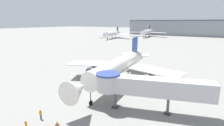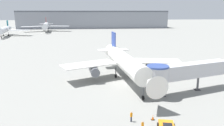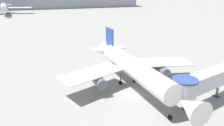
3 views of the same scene
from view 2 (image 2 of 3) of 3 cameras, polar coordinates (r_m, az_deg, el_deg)
ground_plane at (r=49.57m, az=2.66°, el=-5.41°), size 800.00×800.00×0.00m
main_airplane at (r=51.04m, az=3.42°, el=0.19°), size 30.00×34.02×10.27m
jet_bridge at (r=45.07m, az=18.14°, el=-2.02°), size 18.48×8.13×6.17m
traffic_cone_starboard_wing at (r=54.00m, az=15.83°, el=-4.01°), size 0.37×0.37×0.61m
traffic_cone_near_nose at (r=34.28m, az=10.63°, el=-13.78°), size 0.50×0.50×0.83m
ground_crew_marshaller at (r=33.09m, az=5.05°, el=-13.59°), size 0.36×0.30×1.62m
ground_crew_wing_walker at (r=30.68m, az=7.99°, el=-15.94°), size 0.33×0.22×1.64m
background_jet_teal_tail at (r=160.56m, az=-26.23°, el=7.81°), size 31.71×33.22×9.97m
background_jet_red_tail at (r=185.71m, az=-16.92°, el=9.34°), size 38.03×35.38×11.47m
terminal_building at (r=221.59m, az=-4.78°, el=11.28°), size 143.64×23.46×16.75m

